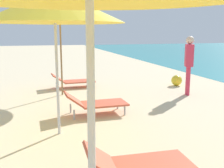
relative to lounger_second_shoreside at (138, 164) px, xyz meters
name	(u,v)px	position (x,y,z in m)	size (l,w,h in m)	color
lounger_second_shoreside	(138,164)	(0.00, 0.00, 0.00)	(1.33, 0.69, 0.54)	#D8593F
umbrella_third	(55,6)	(-0.76, 2.06, 1.99)	(2.42, 2.42, 2.62)	silver
lounger_third_shoreside	(95,102)	(0.14, 3.07, -0.02)	(1.42, 0.65, 0.54)	#D8593F
umbrella_farthest	(60,17)	(-0.39, 5.26, 1.96)	(1.96, 1.96, 2.51)	olive
lounger_farthest_shoreside	(73,80)	(0.06, 6.26, -0.06)	(1.44, 0.66, 0.48)	#D8593F
person_walking_near	(189,59)	(3.21, 4.25, 0.76)	(0.35, 0.42, 1.73)	#D8334C
beach_ball	(177,80)	(3.59, 5.58, -0.11)	(0.37, 0.37, 0.37)	yellow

